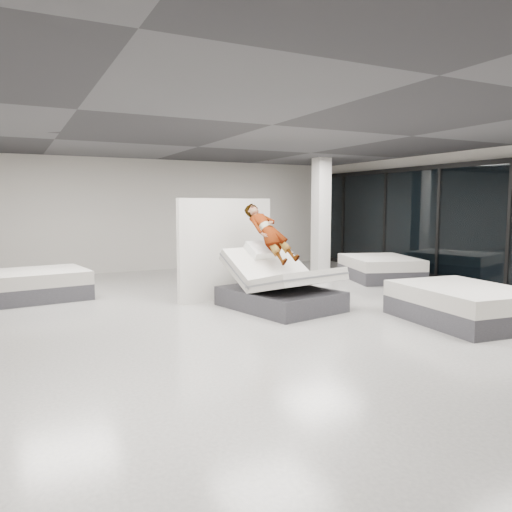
# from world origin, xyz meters

# --- Properties ---
(room) EXTENTS (14.00, 14.04, 3.20)m
(room) POSITION_xyz_m (0.00, 0.00, 1.60)
(room) COLOR beige
(room) RESTS_ON ground
(hero_bed) EXTENTS (1.93, 2.32, 1.22)m
(hero_bed) POSITION_xyz_m (0.54, 0.66, 0.39)
(hero_bed) COLOR #3B3A3F
(hero_bed) RESTS_ON floor
(person) EXTENTS (0.80, 1.37, 1.36)m
(person) POSITION_xyz_m (0.47, 0.97, 1.20)
(person) COLOR slate
(person) RESTS_ON hero_bed
(remote) EXTENTS (0.08, 0.15, 0.08)m
(remote) POSITION_xyz_m (0.76, 0.67, 1.04)
(remote) COLOR black
(remote) RESTS_ON person
(divider_panel) EXTENTS (2.21, 0.57, 2.04)m
(divider_panel) POSITION_xyz_m (0.05, 2.04, 1.02)
(divider_panel) COLOR silver
(divider_panel) RESTS_ON floor
(flat_bed_right_far) EXTENTS (2.15, 2.49, 0.58)m
(flat_bed_right_far) POSITION_xyz_m (4.57, 2.63, 0.29)
(flat_bed_right_far) COLOR #3B3A3F
(flat_bed_right_far) RESTS_ON floor
(flat_bed_right_near) EXTENTS (1.81, 2.28, 0.59)m
(flat_bed_right_near) POSITION_xyz_m (2.70, -1.60, 0.29)
(flat_bed_right_near) COLOR #3B3A3F
(flat_bed_right_near) RESTS_ON floor
(flat_bed_left_far) EXTENTS (2.31, 1.86, 0.58)m
(flat_bed_left_far) POSITION_xyz_m (-3.56, 3.70, 0.29)
(flat_bed_left_far) COLOR #3B3A3F
(flat_bed_left_far) RESTS_ON floor
(column) EXTENTS (0.40, 0.40, 3.20)m
(column) POSITION_xyz_m (4.00, 4.50, 1.60)
(column) COLOR silver
(column) RESTS_ON floor
(storefront_glazing) EXTENTS (0.12, 13.40, 2.92)m
(storefront_glazing) POSITION_xyz_m (5.90, 0.00, 1.45)
(storefront_glazing) COLOR #1C272E
(storefront_glazing) RESTS_ON floor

